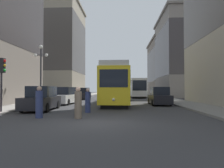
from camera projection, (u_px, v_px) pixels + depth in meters
name	position (u px, v px, depth m)	size (l,w,h in m)	color
ground_plane	(97.00, 123.00, 9.92)	(200.00, 200.00, 0.00)	#38383A
sidewalk_left	(85.00, 95.00, 50.24)	(3.11, 120.00, 0.15)	gray
sidewalk_right	(150.00, 96.00, 49.47)	(3.11, 120.00, 0.15)	gray
streetcar	(118.00, 85.00, 23.49)	(3.03, 14.82, 3.89)	black
transit_bus	(137.00, 87.00, 40.54)	(2.80, 11.91, 3.45)	black
parked_car_left_near	(83.00, 94.00, 32.70)	(1.99, 4.39, 1.82)	black
parked_car_left_mid	(42.00, 99.00, 15.95)	(2.09, 4.94, 1.82)	black
parked_car_right_far	(159.00, 97.00, 21.43)	(1.92, 4.92, 1.82)	black
parked_car_left_far	(65.00, 96.00, 22.46)	(2.10, 5.07, 1.82)	black
pedestrian_crossing_near	(39.00, 103.00, 11.68)	(0.40, 0.40, 1.77)	navy
pedestrian_crossing_far	(78.00, 104.00, 11.47)	(0.39, 0.39, 1.73)	#6B5B4C
pedestrian_on_sidewalk	(88.00, 101.00, 14.41)	(0.37, 0.37, 1.66)	navy
traffic_light_near_left	(2.00, 71.00, 13.60)	(0.47, 0.36, 3.46)	#232328
lamp_post_left_near	(41.00, 65.00, 20.69)	(1.41, 0.36, 5.81)	#333338
building_left_corner	(57.00, 49.00, 52.23)	(12.02, 16.20, 22.73)	gray
building_right_corner	(170.00, 67.00, 59.99)	(11.23, 16.95, 15.24)	slate
building_right_midblock	(191.00, 55.00, 44.35)	(13.17, 16.56, 17.13)	gray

